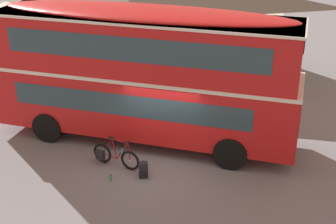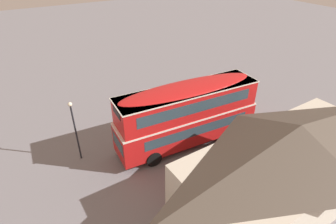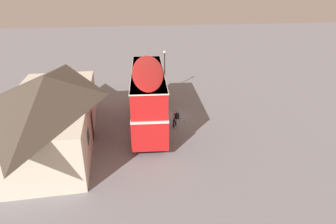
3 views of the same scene
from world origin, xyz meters
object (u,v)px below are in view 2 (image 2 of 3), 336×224
double_decker_bus (188,113)px  street_lamp (74,125)px  touring_bicycle (177,123)px  backpack_on_ground (163,125)px  water_bottle_green_metal (170,121)px

double_decker_bus → street_lamp: size_ratio=2.37×
double_decker_bus → street_lamp: (7.42, -2.26, 0.16)m
touring_bicycle → backpack_on_ground: (1.11, -0.43, -0.08)m
double_decker_bus → touring_bicycle: double_decker_bus is taller
backpack_on_ground → water_bottle_green_metal: bearing=-154.4°
backpack_on_ground → street_lamp: bearing=2.1°
double_decker_bus → water_bottle_green_metal: (-0.29, -2.96, -2.54)m
touring_bicycle → water_bottle_green_metal: 0.94m
double_decker_bus → backpack_on_ground: bearing=-75.9°
touring_bicycle → street_lamp: (7.90, -0.18, 2.43)m
double_decker_bus → touring_bicycle: bearing=-103.0°
backpack_on_ground → water_bottle_green_metal: backpack_on_ground is taller
touring_bicycle → double_decker_bus: bearing=77.0°
touring_bicycle → backpack_on_ground: bearing=-21.3°
water_bottle_green_metal → touring_bicycle: bearing=102.0°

